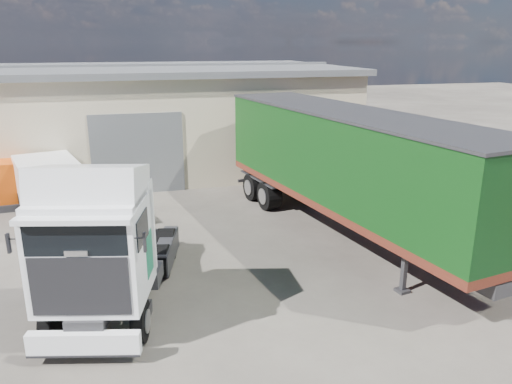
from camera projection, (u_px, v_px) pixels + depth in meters
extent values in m
plane|color=black|center=(232.00, 288.00, 13.84)|extent=(120.00, 120.00, 0.00)
cube|color=beige|center=(55.00, 122.00, 26.37)|extent=(30.00, 12.00, 5.00)
cube|color=#535557|center=(49.00, 70.00, 25.61)|extent=(30.60, 12.60, 0.30)
cube|color=#535557|center=(138.00, 154.00, 22.03)|extent=(4.00, 0.08, 3.60)
cube|color=#535557|center=(48.00, 66.00, 25.55)|extent=(30.60, 0.40, 0.15)
cube|color=maroon|center=(457.00, 168.00, 21.93)|extent=(0.35, 26.00, 2.50)
cylinder|color=black|center=(96.00, 322.00, 11.25)|extent=(2.45, 1.51, 0.98)
cylinder|color=black|center=(128.00, 261.00, 14.35)|extent=(2.49, 1.52, 0.98)
cylinder|color=black|center=(138.00, 244.00, 15.59)|extent=(2.49, 1.52, 0.98)
cube|color=#2D2D30|center=(119.00, 266.00, 13.28)|extent=(2.30, 6.12, 0.28)
cube|color=white|center=(84.00, 344.00, 10.41)|extent=(2.34, 0.80, 0.51)
cube|color=white|center=(94.00, 250.00, 11.10)|extent=(2.76, 2.63, 2.27)
cube|color=black|center=(80.00, 286.00, 10.18)|extent=(1.99, 0.55, 1.29)
cube|color=black|center=(75.00, 240.00, 9.90)|extent=(2.03, 0.55, 0.69)
cube|color=white|center=(90.00, 185.00, 10.86)|extent=(2.66, 2.30, 1.13)
cube|color=#0E6242|center=(49.00, 254.00, 11.50)|extent=(0.18, 0.68, 1.02)
cube|color=#0E6242|center=(150.00, 253.00, 11.55)|extent=(0.18, 0.68, 1.02)
cylinder|color=#2D2D30|center=(128.00, 242.00, 14.38)|extent=(1.24, 1.24, 0.11)
cube|color=#2D2D30|center=(404.00, 272.00, 13.44)|extent=(0.38, 0.38, 1.20)
cube|color=#2D2D30|center=(458.00, 259.00, 14.24)|extent=(0.38, 0.38, 1.20)
cylinder|color=black|center=(285.00, 188.00, 21.28)|extent=(2.94, 1.62, 1.16)
cube|color=#2D2D30|center=(346.00, 209.00, 17.33)|extent=(3.10, 13.07, 0.38)
cube|color=#602515|center=(346.00, 199.00, 17.23)|extent=(4.93, 13.38, 0.26)
cube|color=black|center=(349.00, 155.00, 16.78)|extent=(4.93, 13.38, 2.84)
cube|color=#2D2D30|center=(351.00, 112.00, 16.36)|extent=(5.01, 13.46, 0.09)
cylinder|color=black|center=(64.00, 225.00, 17.58)|extent=(2.29, 1.28, 0.75)
cylinder|color=black|center=(47.00, 198.00, 20.57)|extent=(2.29, 1.28, 0.75)
cube|color=white|center=(52.00, 190.00, 18.84)|extent=(3.42, 5.58, 1.92)
cube|color=white|center=(63.00, 207.00, 17.08)|extent=(2.28, 1.52, 1.24)
cube|color=black|center=(60.00, 188.00, 17.09)|extent=(1.93, 0.60, 0.68)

